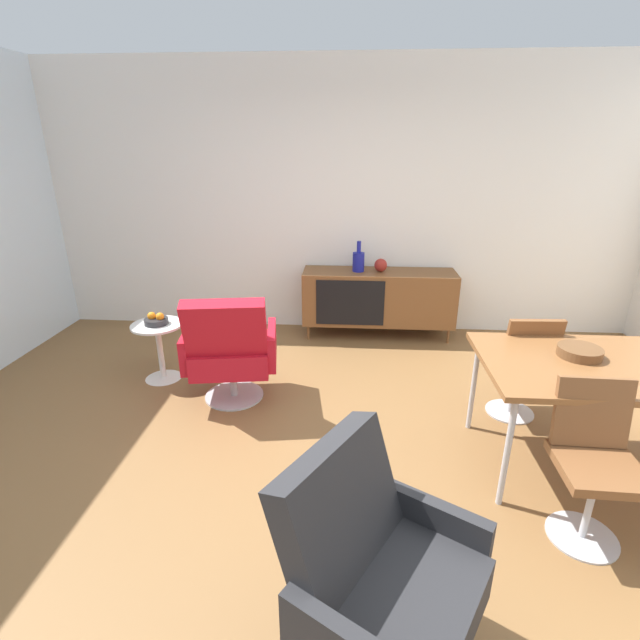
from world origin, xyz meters
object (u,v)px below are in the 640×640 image
(dining_table, at_px, (617,370))
(dining_chair_front_left, at_px, (595,457))
(dining_chair_back_left, at_px, (521,362))
(armchair_black_shell, at_px, (378,574))
(lounge_chair_red, at_px, (230,349))
(fruit_bowl, at_px, (156,320))
(side_table_round, at_px, (160,345))
(wooden_bowl_on_table, at_px, (580,352))
(vase_sculptural_dark, at_px, (358,261))
(sideboard, at_px, (378,297))
(vase_cobalt, at_px, (381,265))

(dining_table, bearing_deg, dining_chair_front_left, -121.91)
(dining_chair_back_left, relative_size, armchair_black_shell, 0.90)
(dining_table, distance_m, dining_chair_back_left, 0.70)
(dining_chair_back_left, distance_m, lounge_chair_red, 2.21)
(armchair_black_shell, height_order, fruit_bowl, armchair_black_shell)
(side_table_round, bearing_deg, wooden_bowl_on_table, -16.29)
(vase_sculptural_dark, xyz_separation_m, wooden_bowl_on_table, (1.35, -2.04, -0.06))
(sideboard, relative_size, wooden_bowl_on_table, 6.15)
(lounge_chair_red, bearing_deg, wooden_bowl_on_table, -13.23)
(lounge_chair_red, height_order, armchair_black_shell, same)
(vase_sculptural_dark, bearing_deg, vase_cobalt, 0.00)
(sideboard, xyz_separation_m, dining_chair_back_left, (0.98, -1.57, 0.03))
(armchair_black_shell, bearing_deg, sideboard, 87.26)
(vase_sculptural_dark, distance_m, armchair_black_shell, 3.48)
(lounge_chair_red, bearing_deg, dining_chair_front_left, -28.64)
(sideboard, height_order, fruit_bowl, sideboard)
(lounge_chair_red, bearing_deg, sideboard, 50.32)
(dining_chair_back_left, bearing_deg, armchair_black_shell, -121.23)
(vase_sculptural_dark, relative_size, dining_chair_front_left, 0.37)
(vase_cobalt, xyz_separation_m, lounge_chair_red, (-1.24, -1.49, -0.32))
(lounge_chair_red, distance_m, side_table_round, 0.82)
(dining_chair_back_left, bearing_deg, side_table_round, 171.59)
(dining_table, relative_size, side_table_round, 3.08)
(vase_cobalt, relative_size, lounge_chair_red, 0.14)
(vase_cobalt, bearing_deg, fruit_bowl, -149.94)
(fruit_bowl, bearing_deg, vase_cobalt, 30.06)
(dining_chair_front_left, relative_size, lounge_chair_red, 0.90)
(vase_sculptural_dark, distance_m, dining_chair_front_left, 2.97)
(sideboard, height_order, vase_sculptural_dark, vase_sculptural_dark)
(armchair_black_shell, relative_size, fruit_bowl, 4.73)
(dining_table, bearing_deg, dining_chair_back_left, 121.82)
(sideboard, bearing_deg, vase_sculptural_dark, 179.51)
(dining_chair_back_left, bearing_deg, lounge_chair_red, 177.74)
(lounge_chair_red, distance_m, armchair_black_shell, 2.24)
(dining_chair_back_left, relative_size, dining_chair_front_left, 1.00)
(wooden_bowl_on_table, xyz_separation_m, dining_chair_back_left, (-0.15, 0.47, -0.30))
(armchair_black_shell, xyz_separation_m, side_table_round, (-1.79, 2.32, -0.15))
(armchair_black_shell, bearing_deg, dining_chair_back_left, 58.77)
(dining_chair_front_left, bearing_deg, vase_cobalt, 109.69)
(side_table_round, bearing_deg, armchair_black_shell, -52.27)
(dining_table, height_order, side_table_round, dining_table)
(vase_sculptural_dark, distance_m, side_table_round, 2.14)
(vase_sculptural_dark, xyz_separation_m, lounge_chair_red, (-1.01, -1.49, -0.36))
(armchair_black_shell, relative_size, side_table_round, 1.82)
(fruit_bowl, bearing_deg, lounge_chair_red, -25.58)
(wooden_bowl_on_table, bearing_deg, dining_table, -25.12)
(armchair_black_shell, bearing_deg, side_table_round, 127.73)
(sideboard, relative_size, armchair_black_shell, 1.69)
(vase_cobalt, relative_size, fruit_bowl, 0.68)
(vase_cobalt, xyz_separation_m, dining_chair_front_left, (0.96, -2.69, -0.32))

